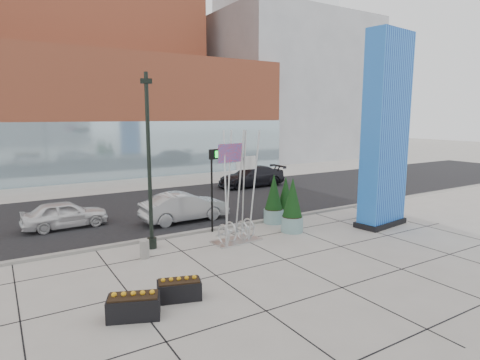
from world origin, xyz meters
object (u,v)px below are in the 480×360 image
public_art_sculpture (237,213)px  car_white_west (65,214)px  car_silver_mid (185,207)px  blue_pylon (385,134)px  lamp_post (150,179)px  overhead_street_sign (224,161)px  concrete_bollard (145,249)px

public_art_sculpture → car_white_west: size_ratio=1.23×
car_white_west → car_silver_mid: 5.86m
blue_pylon → lamp_post: (-11.08, 2.62, -1.64)m
overhead_street_sign → car_white_west: overhead_street_sign is taller
concrete_bollard → blue_pylon: bearing=-7.9°
lamp_post → public_art_sculpture: bearing=-17.0°
blue_pylon → overhead_street_sign: bearing=146.6°
public_art_sculpture → car_silver_mid: 4.45m
lamp_post → car_white_west: bearing=116.6°
overhead_street_sign → car_silver_mid: overhead_street_sign is taller
car_silver_mid → blue_pylon: bearing=-127.5°
blue_pylon → public_art_sculpture: (-7.58, 1.55, -3.29)m
lamp_post → car_silver_mid: bearing=48.3°
blue_pylon → lamp_post: size_ratio=1.32×
public_art_sculpture → car_silver_mid: size_ratio=1.07×
concrete_bollard → car_silver_mid: bearing=50.2°
blue_pylon → public_art_sculpture: 8.40m
blue_pylon → concrete_bollard: bearing=164.3°
car_silver_mid → public_art_sculpture: bearing=-174.2°
public_art_sculpture → concrete_bollard: (-4.15, 0.07, -0.93)m
lamp_post → concrete_bollard: 2.85m
blue_pylon → overhead_street_sign: size_ratio=2.40×
overhead_street_sign → lamp_post: bearing=-179.9°
public_art_sculpture → concrete_bollard: bearing=174.9°
blue_pylon → public_art_sculpture: blue_pylon is taller
overhead_street_sign → car_silver_mid: 3.77m
car_white_west → car_silver_mid: bearing=-110.4°
blue_pylon → lamp_post: bearing=158.9°
concrete_bollard → overhead_street_sign: size_ratio=0.18×
car_silver_mid → car_white_west: bearing=69.8°
blue_pylon → overhead_street_sign: 8.01m
lamp_post → car_white_west: (-2.60, 5.20, -2.27)m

